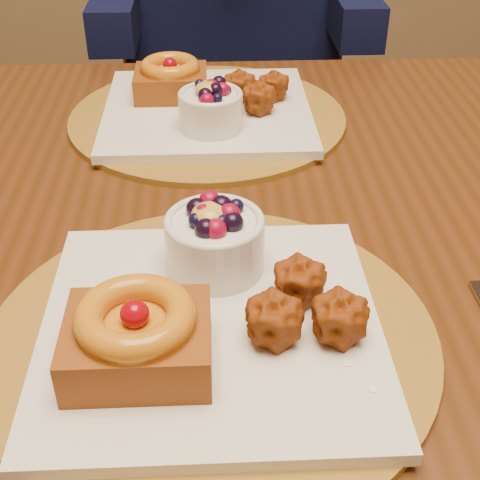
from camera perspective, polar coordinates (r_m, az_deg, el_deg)
name	(u,v)px	position (r m, az deg, el deg)	size (l,w,h in m)	color
dining_table	(211,258)	(0.79, -2.50, -1.59)	(1.60, 0.90, 0.76)	#3D200B
place_setting_near	(207,312)	(0.56, -2.80, -6.20)	(0.38, 0.38, 0.09)	brown
place_setting_far	(206,106)	(0.93, -2.94, 11.32)	(0.38, 0.38, 0.08)	brown
chair_far	(257,128)	(1.40, 1.48, 9.56)	(0.59, 0.59, 0.99)	black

